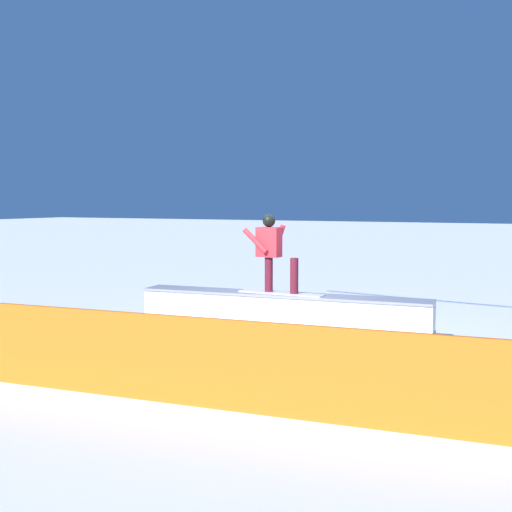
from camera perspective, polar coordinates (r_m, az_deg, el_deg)
ground_plane at (r=11.08m, az=2.26°, el=-7.29°), size 120.00×120.00×0.00m
grind_box at (r=11.01m, az=2.26°, el=-5.52°), size 5.11×0.98×0.77m
snowboarder at (r=10.93m, az=1.48°, el=0.47°), size 1.53×0.42×1.35m
safety_fence at (r=7.68m, az=-9.29°, el=-8.91°), size 9.14×0.82×1.03m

